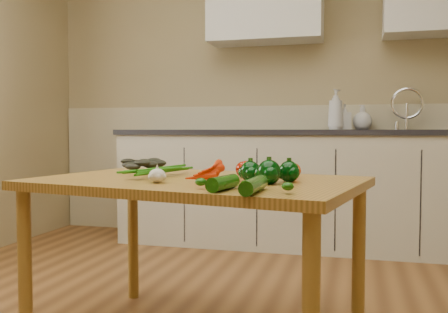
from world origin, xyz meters
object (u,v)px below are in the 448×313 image
pepper_b (289,172)px  tomato_b (267,170)px  tomato_c (292,171)px  soap_bottle_b (344,117)px  garlic_bulb (157,176)px  soap_bottle_a (336,109)px  pepper_a (250,172)px  zucchini_a (254,185)px  carrot_bunch (193,171)px  pepper_c (269,172)px  soap_bottle_c (363,117)px  table (197,197)px  leafy_greens (142,162)px  zucchini_b (223,183)px  tomato_a (245,169)px

pepper_b → tomato_b: bearing=128.1°
tomato_b → tomato_c: (0.11, -0.01, 0.00)m
soap_bottle_b → garlic_bulb: 2.32m
soap_bottle_a → pepper_b: bearing=115.8°
pepper_a → tomato_c: pepper_a is taller
zucchini_a → carrot_bunch: bearing=130.4°
pepper_c → soap_bottle_c: bearing=81.0°
table → tomato_c: size_ratio=19.85×
soap_bottle_c → carrot_bunch: size_ratio=0.79×
table → tomato_b: size_ratio=20.04×
soap_bottle_b → garlic_bulb: bearing=61.9°
leafy_greens → pepper_c: (0.69, -0.39, -0.00)m
table → pepper_a: 0.27m
soap_bottle_c → pepper_a: bearing=25.5°
pepper_c → zucchini_a: pepper_c is taller
tomato_c → zucchini_b: size_ratio=0.43×
garlic_bulb → leafy_greens: bearing=120.5°
pepper_b → pepper_a: bearing=-168.7°
table → tomato_b: tomato_b is taller
leafy_greens → pepper_a: 0.68m
soap_bottle_a → tomato_b: soap_bottle_a is taller
pepper_c → zucchini_a: (-0.00, -0.26, -0.02)m
zucchini_a → leafy_greens: bearing=136.2°
pepper_c → tomato_c: (0.06, 0.24, -0.01)m
zucchini_b → pepper_c: bearing=63.0°
zucchini_b → leafy_greens: bearing=132.7°
soap_bottle_a → tomato_b: (-0.20, -1.85, -0.33)m
pepper_c → zucchini_b: bearing=-117.0°
carrot_bunch → pepper_c: pepper_c is taller
tomato_c → zucchini_a: tomato_c is taller
garlic_bulb → tomato_c: size_ratio=0.89×
tomato_c → zucchini_b: 0.50m
tomato_b → pepper_c: bearing=-78.2°
table → soap_bottle_b: size_ratio=7.27×
soap_bottle_b → garlic_bulb: (-0.63, -2.21, -0.28)m
zucchini_a → pepper_a: bearing=103.8°
leafy_greens → pepper_b: leafy_greens is taller
soap_bottle_a → tomato_b: bearing=112.2°
soap_bottle_a → soap_bottle_c: bearing=-121.5°
tomato_a → zucchini_a: size_ratio=0.36×
garlic_bulb → pepper_b: size_ratio=0.80×
soap_bottle_b → tomato_b: bearing=69.9°
tomato_b → table: bearing=-157.6°
table → zucchini_a: 0.52m
tomato_b → zucchini_a: size_ratio=0.33×
soap_bottle_c → garlic_bulb: 2.42m
soap_bottle_c → soap_bottle_a: bearing=-22.9°
garlic_bulb → zucchini_a: size_ratio=0.29×
pepper_a → pepper_c: size_ratio=0.89×
garlic_bulb → pepper_a: bearing=22.4°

